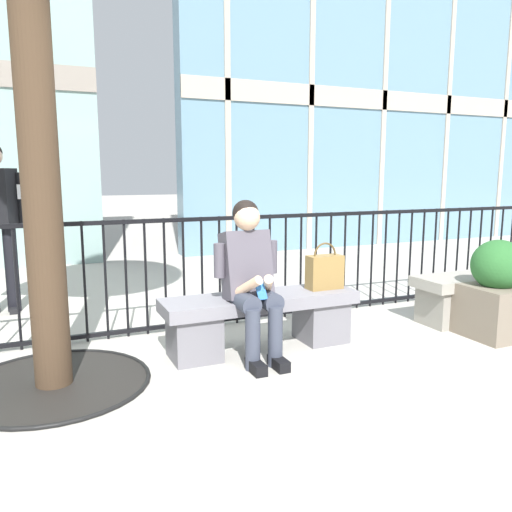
{
  "coord_description": "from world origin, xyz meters",
  "views": [
    {
      "loc": [
        -1.6,
        -3.6,
        1.41
      ],
      "look_at": [
        0.0,
        0.1,
        0.75
      ],
      "focal_mm": 35.49,
      "sensor_mm": 36.0,
      "label": 1
    }
  ],
  "objects_px": {
    "stone_bench": "(261,316)",
    "planter": "(496,292)",
    "seated_person_with_phone": "(251,275)",
    "stone_bench_far": "(488,291)",
    "handbag_on_bench": "(325,271)"
  },
  "relations": [
    {
      "from": "stone_bench",
      "to": "stone_bench_far",
      "type": "relative_size",
      "value": 1.0
    },
    {
      "from": "seated_person_with_phone",
      "to": "planter",
      "type": "height_order",
      "value": "seated_person_with_phone"
    },
    {
      "from": "handbag_on_bench",
      "to": "stone_bench_far",
      "type": "bearing_deg",
      "value": -1.93
    },
    {
      "from": "handbag_on_bench",
      "to": "planter",
      "type": "height_order",
      "value": "planter"
    },
    {
      "from": "stone_bench_far",
      "to": "planter",
      "type": "relative_size",
      "value": 1.88
    },
    {
      "from": "stone_bench",
      "to": "planter",
      "type": "relative_size",
      "value": 1.88
    },
    {
      "from": "handbag_on_bench",
      "to": "stone_bench_far",
      "type": "xyz_separation_m",
      "value": [
        1.82,
        -0.06,
        -0.33
      ]
    },
    {
      "from": "stone_bench",
      "to": "planter",
      "type": "distance_m",
      "value": 2.08
    },
    {
      "from": "stone_bench",
      "to": "seated_person_with_phone",
      "type": "distance_m",
      "value": 0.43
    },
    {
      "from": "stone_bench",
      "to": "stone_bench_far",
      "type": "xyz_separation_m",
      "value": [
        2.4,
        -0.07,
        0.0
      ]
    },
    {
      "from": "seated_person_with_phone",
      "to": "planter",
      "type": "xyz_separation_m",
      "value": [
        2.16,
        -0.38,
        -0.26
      ]
    },
    {
      "from": "stone_bench",
      "to": "seated_person_with_phone",
      "type": "xyz_separation_m",
      "value": [
        -0.14,
        -0.13,
        0.38
      ]
    },
    {
      "from": "planter",
      "to": "handbag_on_bench",
      "type": "bearing_deg",
      "value": 160.99
    },
    {
      "from": "stone_bench",
      "to": "seated_person_with_phone",
      "type": "height_order",
      "value": "seated_person_with_phone"
    },
    {
      "from": "stone_bench",
      "to": "handbag_on_bench",
      "type": "xyz_separation_m",
      "value": [
        0.58,
        -0.01,
        0.33
      ]
    }
  ]
}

